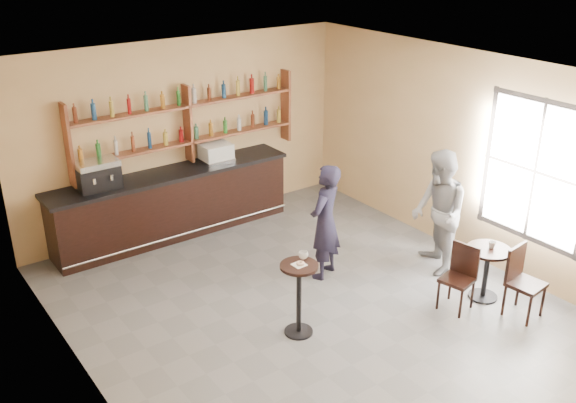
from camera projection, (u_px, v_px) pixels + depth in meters
floor at (310, 306)px, 8.86m from camera, size 7.00×7.00×0.00m
ceiling at (314, 76)px, 7.59m from camera, size 7.00×7.00×0.00m
wall_back at (185, 134)px, 10.83m from camera, size 7.00×0.00×7.00m
wall_front at (556, 328)px, 5.62m from camera, size 7.00×0.00×7.00m
wall_left at (82, 267)px, 6.62m from camera, size 0.00×7.00×7.00m
wall_right at (466, 155)px, 9.83m from camera, size 0.00×7.00×7.00m
window_pane at (535, 172)px, 8.90m from camera, size 0.00×2.00×2.00m
window_frame at (535, 172)px, 8.89m from camera, size 0.04×1.70×2.10m
shelf_unit at (188, 124)px, 10.65m from camera, size 4.00×0.26×1.40m
liquor_bottles at (187, 114)px, 10.58m from camera, size 3.68×0.10×1.00m
bar_counter at (173, 203)px, 10.72m from camera, size 4.15×0.81×1.12m
espresso_machine at (98, 175)px, 9.77m from camera, size 0.65×0.43×0.45m
pastry_case at (216, 153)px, 10.90m from camera, size 0.52×0.42×0.31m
pedestal_table at (299, 299)px, 8.10m from camera, size 0.59×0.59×1.00m
napkin at (299, 265)px, 7.90m from camera, size 0.16×0.16×0.00m
donut at (300, 263)px, 7.89m from camera, size 0.12×0.12×0.04m
cup_pedestal at (303, 255)px, 8.03m from camera, size 0.15×0.15×0.09m
man_main at (325, 222)px, 9.32m from camera, size 0.76×0.65×1.75m
cafe_table at (486, 273)px, 8.93m from camera, size 0.74×0.74×0.77m
cup_cafe at (492, 245)px, 8.78m from camera, size 0.11×0.11×0.09m
chair_west at (457, 279)px, 8.64m from camera, size 0.48×0.48×0.92m
chair_south at (526, 284)px, 8.47m from camera, size 0.47×0.47×0.98m
patron_second at (438, 213)px, 9.46m from camera, size 1.07×1.15×1.89m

